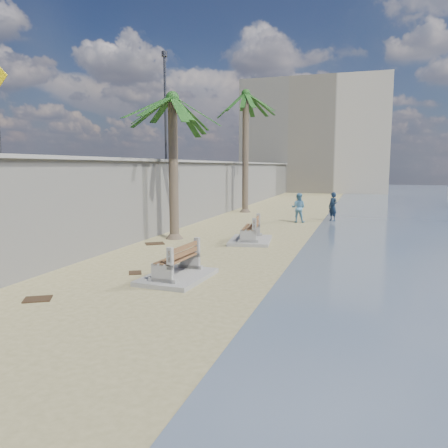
# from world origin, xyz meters

# --- Properties ---
(ground_plane) EXTENTS (140.00, 140.00, 0.00)m
(ground_plane) POSITION_xyz_m (0.00, 0.00, 0.00)
(ground_plane) COLOR #9C8F5F
(seawall) EXTENTS (0.45, 70.00, 3.50)m
(seawall) POSITION_xyz_m (-5.20, 20.00, 1.75)
(seawall) COLOR gray
(seawall) RESTS_ON ground_plane
(wall_cap) EXTENTS (0.80, 70.00, 0.12)m
(wall_cap) POSITION_xyz_m (-5.20, 20.00, 3.55)
(wall_cap) COLOR gray
(wall_cap) RESTS_ON seawall
(end_building) EXTENTS (18.00, 12.00, 14.00)m
(end_building) POSITION_xyz_m (-2.00, 52.00, 7.00)
(end_building) COLOR #B7AA93
(end_building) RESTS_ON ground_plane
(bench_near) EXTENTS (1.78, 2.50, 1.01)m
(bench_near) POSITION_xyz_m (-0.82, 3.53, 0.44)
(bench_near) COLOR gray
(bench_near) RESTS_ON ground_plane
(bench_far) EXTENTS (2.05, 2.73, 1.05)m
(bench_far) POSITION_xyz_m (-0.35, 10.30, 0.46)
(bench_far) COLOR gray
(bench_far) RESTS_ON ground_plane
(palm_mid) EXTENTS (5.00, 5.00, 7.13)m
(palm_mid) POSITION_xyz_m (-3.85, 10.08, 6.16)
(palm_mid) COLOR brown
(palm_mid) RESTS_ON ground_plane
(palm_back) EXTENTS (5.00, 5.00, 9.17)m
(palm_back) POSITION_xyz_m (-3.79, 22.24, 8.13)
(palm_back) COLOR brown
(palm_back) RESTS_ON ground_plane
(streetlight) EXTENTS (0.28, 0.28, 5.12)m
(streetlight) POSITION_xyz_m (-5.10, 12.00, 6.64)
(streetlight) COLOR #2D2D33
(streetlight) RESTS_ON wall_cap
(person_a) EXTENTS (0.86, 0.84, 1.99)m
(person_a) POSITION_xyz_m (2.55, 18.89, 0.99)
(person_a) COLOR #132235
(person_a) RESTS_ON ground_plane
(person_b) EXTENTS (0.96, 0.76, 1.91)m
(person_b) POSITION_xyz_m (0.67, 17.62, 0.95)
(person_b) COLOR teal
(person_b) RESTS_ON ground_plane
(debris_b) EXTENTS (0.82, 0.77, 0.03)m
(debris_b) POSITION_xyz_m (-3.31, 0.65, 0.01)
(debris_b) COLOR #382616
(debris_b) RESTS_ON ground_plane
(debris_c) EXTENTS (0.99, 0.95, 0.03)m
(debris_c) POSITION_xyz_m (-4.10, 8.61, 0.01)
(debris_c) COLOR #382616
(debris_c) RESTS_ON ground_plane
(debris_d) EXTENTS (0.56, 0.60, 0.03)m
(debris_d) POSITION_xyz_m (-2.35, 3.79, 0.01)
(debris_d) COLOR #382616
(debris_d) RESTS_ON ground_plane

